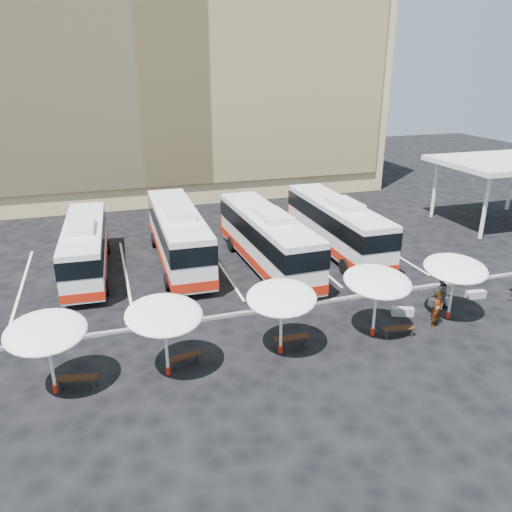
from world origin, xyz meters
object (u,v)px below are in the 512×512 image
object	(u,v)px
bus_0	(85,246)
passenger_0	(437,309)
bus_3	(336,224)
wood_bench_0	(76,380)
sunshade_4	(455,269)
sunshade_2	(282,298)
wood_bench_1	(184,358)
conc_bench_0	(403,312)
sunshade_1	(164,315)
wood_bench_2	(291,340)
conc_bench_1	(439,302)
wood_bench_3	(398,330)
sunshade_0	(46,332)
bus_2	(267,237)
bus_1	(178,233)
passenger_1	(440,292)
conc_bench_2	(476,294)
sunshade_3	(377,282)

from	to	relation	value
bus_0	passenger_0	xyz separation A→B (m)	(16.53, -12.44, -0.85)
bus_3	wood_bench_0	size ratio (longest dim) A/B	7.05
sunshade_4	sunshade_2	bearing A→B (deg)	-176.83
wood_bench_1	conc_bench_0	distance (m)	11.72
sunshade_1	wood_bench_2	distance (m)	6.23
sunshade_1	conc_bench_1	size ratio (longest dim) A/B	3.36
conc_bench_1	wood_bench_1	bearing A→B (deg)	-173.53
wood_bench_1	passenger_0	bearing A→B (deg)	-1.30
bus_3	wood_bench_3	xyz separation A→B (m)	(-2.35, -11.73, -1.60)
sunshade_1	wood_bench_1	distance (m)	2.60
bus_0	sunshade_0	bearing A→B (deg)	-93.22
bus_0	bus_2	bearing A→B (deg)	-10.11
passenger_0	wood_bench_3	bearing A→B (deg)	162.95
wood_bench_0	wood_bench_2	size ratio (longest dim) A/B	1.03
bus_1	wood_bench_3	bearing A→B (deg)	-55.82
bus_2	wood_bench_0	xyz separation A→B (m)	(-11.43, -10.02, -1.61)
passenger_1	bus_1	bearing A→B (deg)	-31.61
sunshade_0	wood_bench_2	world-z (taller)	sunshade_0
conc_bench_2	sunshade_2	bearing A→B (deg)	-170.48
bus_3	conc_bench_2	distance (m)	10.35
sunshade_2	conc_bench_1	world-z (taller)	sunshade_2
sunshade_2	bus_3	bearing A→B (deg)	54.16
sunshade_1	sunshade_3	size ratio (longest dim) A/B	1.15
sunshade_2	passenger_1	xyz separation A→B (m)	(9.68, 1.70, -1.84)
sunshade_1	wood_bench_0	bearing A→B (deg)	177.88
sunshade_2	sunshade_4	size ratio (longest dim) A/B	1.03
sunshade_0	bus_2	bearing A→B (deg)	39.44
bus_0	passenger_0	bearing A→B (deg)	-34.45
sunshade_2	conc_bench_2	distance (m)	12.82
wood_bench_1	passenger_1	distance (m)	14.09
conc_bench_1	bus_2	bearing A→B (deg)	131.61
conc_bench_1	passenger_1	distance (m)	0.76
sunshade_2	passenger_0	bearing A→B (deg)	0.12
bus_3	passenger_1	distance (m)	9.85
wood_bench_3	passenger_0	distance (m)	2.44
sunshade_4	passenger_1	size ratio (longest dim) A/B	2.16
bus_3	wood_bench_3	world-z (taller)	bus_3
sunshade_4	conc_bench_0	size ratio (longest dim) A/B	3.55
bus_2	conc_bench_1	distance (m)	10.96
passenger_1	passenger_0	bearing A→B (deg)	58.95
wood_bench_1	wood_bench_3	bearing A→B (deg)	-3.60
wood_bench_0	sunshade_2	bearing A→B (deg)	0.17
wood_bench_3	passenger_0	size ratio (longest dim) A/B	0.88
wood_bench_3	passenger_0	world-z (taller)	passenger_0
bus_2	conc_bench_1	size ratio (longest dim) A/B	10.91
bus_0	sunshade_2	distance (m)	15.00
bus_2	bus_3	distance (m)	5.72
wood_bench_2	wood_bench_0	bearing A→B (deg)	-177.93
wood_bench_1	bus_3	bearing A→B (deg)	41.43
wood_bench_0	conc_bench_0	world-z (taller)	wood_bench_0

